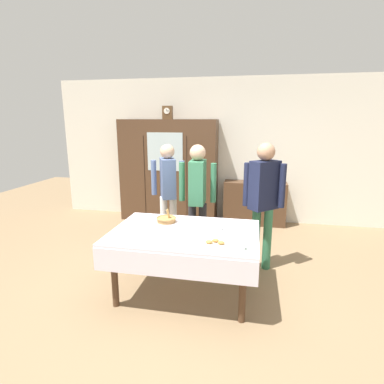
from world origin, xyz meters
TOP-DOWN VIEW (x-y plane):
  - ground_plane at (0.00, 0.00)m, footprint 12.00×12.00m
  - back_wall at (0.00, 2.65)m, footprint 6.40×0.10m
  - dining_table at (0.00, -0.24)m, footprint 1.60×1.10m
  - wall_cabinet at (-0.90, 2.35)m, footprint 1.85×0.46m
  - mantel_clock at (-0.90, 2.35)m, footprint 0.18×0.11m
  - bookshelf_low at (0.75, 2.41)m, footprint 1.14×0.35m
  - book_stack at (0.75, 2.41)m, footprint 0.17×0.22m
  - tea_cup_front_edge at (0.36, -0.10)m, footprint 0.13×0.13m
  - tea_cup_far_right at (-0.38, -0.15)m, footprint 0.13×0.13m
  - tea_cup_near_right at (0.63, -0.58)m, footprint 0.13×0.13m
  - bread_basket at (-0.28, 0.06)m, footprint 0.24×0.24m
  - pastry_plate at (0.38, -0.52)m, footprint 0.28×0.28m
  - spoon_back_edge at (0.04, -0.61)m, footprint 0.12×0.02m
  - spoon_mid_left at (-0.04, -0.29)m, footprint 0.12×0.02m
  - person_beside_shelf at (-0.55, 1.07)m, footprint 0.52×0.41m
  - person_behind_table_right at (-0.04, 0.76)m, footprint 0.52×0.37m
  - person_near_right_end at (0.85, 0.58)m, footprint 0.52×0.39m

SIDE VIEW (x-z plane):
  - ground_plane at x=0.00m, z-range 0.00..0.00m
  - bookshelf_low at x=0.75m, z-range 0.00..0.80m
  - dining_table at x=0.00m, z-range 0.27..1.01m
  - spoon_back_edge at x=0.04m, z-range 0.74..0.75m
  - spoon_mid_left at x=-0.04m, z-range 0.74..0.75m
  - pastry_plate at x=0.38m, z-range 0.73..0.78m
  - tea_cup_front_edge at x=0.36m, z-range 0.73..0.80m
  - tea_cup_near_right at x=0.63m, z-range 0.73..0.80m
  - tea_cup_far_right at x=-0.38m, z-range 0.74..0.80m
  - bread_basket at x=-0.28m, z-range 0.69..0.85m
  - book_stack at x=0.75m, z-range 0.80..0.89m
  - person_beside_shelf at x=-0.55m, z-range 0.17..1.75m
  - wall_cabinet at x=-0.90m, z-range 0.00..1.94m
  - person_behind_table_right at x=-0.04m, z-range 0.17..1.78m
  - person_near_right_end at x=0.85m, z-range 0.18..1.84m
  - back_wall at x=0.00m, z-range 0.00..2.70m
  - mantel_clock at x=-0.90m, z-range 1.94..2.18m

